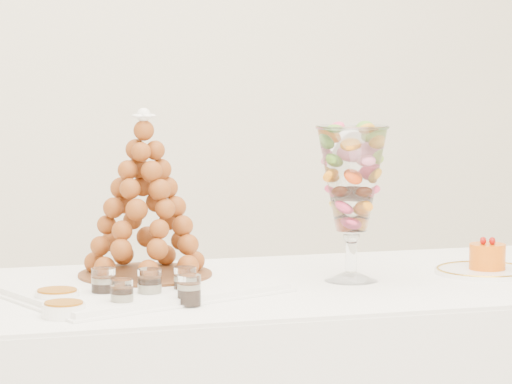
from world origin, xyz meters
name	(u,v)px	position (x,y,z in m)	size (l,w,h in m)	color
lace_tray	(139,288)	(-0.22, 0.25, 0.74)	(0.55, 0.41, 0.02)	white
macaron_vase	(352,181)	(0.29, 0.24, 0.97)	(0.17, 0.17, 0.36)	white
cake_plate	(484,271)	(0.63, 0.23, 0.74)	(0.24, 0.24, 0.01)	white
verrine_a	(104,284)	(-0.32, 0.17, 0.77)	(0.05, 0.05, 0.07)	white
verrine_b	(150,285)	(-0.22, 0.14, 0.77)	(0.05, 0.05, 0.07)	white
verrine_c	(185,282)	(-0.14, 0.16, 0.77)	(0.05, 0.05, 0.07)	white
verrine_d	(122,295)	(-0.30, 0.06, 0.77)	(0.05, 0.05, 0.06)	white
verrine_e	(189,291)	(-0.16, 0.06, 0.77)	(0.05, 0.05, 0.07)	white
ramekin_back	(57,298)	(-0.42, 0.16, 0.75)	(0.10, 0.10, 0.03)	white
ramekin_front	(64,310)	(-0.43, 0.03, 0.75)	(0.09, 0.09, 0.03)	white
croquembouche	(144,195)	(-0.19, 0.35, 0.94)	(0.31, 0.31, 0.39)	brown
mousse_cake	(487,256)	(0.64, 0.22, 0.78)	(0.09, 0.09, 0.08)	#E6600A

